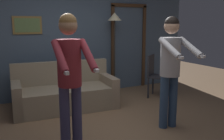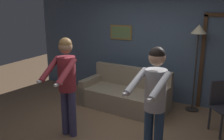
{
  "view_description": "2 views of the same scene",
  "coord_description": "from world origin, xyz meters",
  "px_view_note": "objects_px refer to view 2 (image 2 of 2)",
  "views": [
    {
      "loc": [
        -1.6,
        -3.17,
        1.61
      ],
      "look_at": [
        -0.04,
        -0.15,
        0.97
      ],
      "focal_mm": 40.0,
      "sensor_mm": 36.0,
      "label": 1
    },
    {
      "loc": [
        1.84,
        -3.41,
        2.27
      ],
      "look_at": [
        0.15,
        -0.14,
        1.28
      ],
      "focal_mm": 40.0,
      "sensor_mm": 36.0,
      "label": 2
    }
  ],
  "objects_px": {
    "person_standing_left": "(66,78)",
    "person_standing_right": "(155,95)",
    "torchiere_lamp": "(198,41)",
    "dining_chair_distant": "(223,104)",
    "couch": "(125,96)"
  },
  "relations": [
    {
      "from": "person_standing_left",
      "to": "person_standing_right",
      "type": "xyz_separation_m",
      "value": [
        1.55,
        -0.07,
        -0.01
      ]
    },
    {
      "from": "dining_chair_distant",
      "to": "person_standing_right",
      "type": "bearing_deg",
      "value": -119.51
    },
    {
      "from": "person_standing_right",
      "to": "dining_chair_distant",
      "type": "height_order",
      "value": "person_standing_right"
    },
    {
      "from": "couch",
      "to": "torchiere_lamp",
      "type": "bearing_deg",
      "value": 21.89
    },
    {
      "from": "couch",
      "to": "person_standing_left",
      "type": "bearing_deg",
      "value": -103.75
    },
    {
      "from": "torchiere_lamp",
      "to": "dining_chair_distant",
      "type": "bearing_deg",
      "value": -48.87
    },
    {
      "from": "torchiere_lamp",
      "to": "dining_chair_distant",
      "type": "relative_size",
      "value": 1.99
    },
    {
      "from": "torchiere_lamp",
      "to": "dining_chair_distant",
      "type": "distance_m",
      "value": 1.38
    },
    {
      "from": "couch",
      "to": "person_standing_right",
      "type": "height_order",
      "value": "person_standing_right"
    },
    {
      "from": "couch",
      "to": "torchiere_lamp",
      "type": "relative_size",
      "value": 1.06
    },
    {
      "from": "dining_chair_distant",
      "to": "person_standing_left",
      "type": "bearing_deg",
      "value": -149.69
    },
    {
      "from": "couch",
      "to": "dining_chair_distant",
      "type": "bearing_deg",
      "value": -5.0
    },
    {
      "from": "torchiere_lamp",
      "to": "person_standing_left",
      "type": "distance_m",
      "value": 2.78
    },
    {
      "from": "couch",
      "to": "person_standing_right",
      "type": "xyz_separation_m",
      "value": [
        1.17,
        -1.63,
        0.76
      ]
    },
    {
      "from": "torchiere_lamp",
      "to": "person_standing_left",
      "type": "xyz_separation_m",
      "value": [
        -1.75,
        -2.11,
        -0.47
      ]
    }
  ]
}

